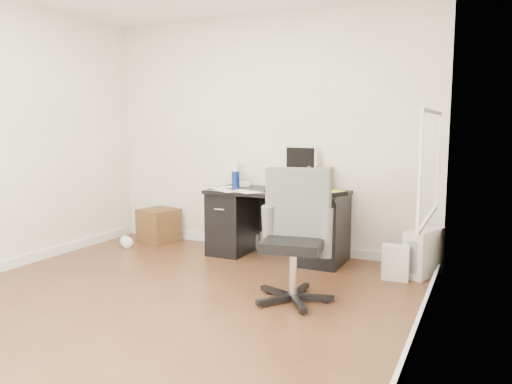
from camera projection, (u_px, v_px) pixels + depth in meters
ground at (168, 300)px, 4.17m from camera, size 4.00×4.00×0.00m
room_shell at (168, 99)px, 3.97m from camera, size 4.02×4.02×2.71m
desk at (277, 222)px, 5.48m from camera, size 1.50×0.70×0.75m
loose_papers at (259, 190)px, 5.47m from camera, size 1.10×0.60×0.00m
lcd_monitor at (301, 167)px, 5.52m from camera, size 0.42×0.27×0.49m
keyboard at (284, 191)px, 5.27m from camera, size 0.41×0.15×0.02m
computer_mouse at (311, 190)px, 5.25m from camera, size 0.07×0.07×0.06m
travel_mug at (236, 180)px, 5.53m from camera, size 0.12×0.12×0.20m
white_binder at (235, 174)px, 5.85m from camera, size 0.21×0.26×0.28m
magazine_file at (327, 179)px, 5.42m from camera, size 0.12×0.22×0.25m
pen_cup at (309, 178)px, 5.45m from camera, size 0.14×0.14×0.26m
yellow_book at (333, 193)px, 5.03m from camera, size 0.28×0.30×0.04m
paper_remote at (282, 194)px, 5.09m from camera, size 0.27×0.23×0.02m
office_chair at (293, 237)px, 4.07m from camera, size 0.70×0.70×1.10m
pc_tower at (423, 253)px, 4.83m from camera, size 0.35×0.50×0.46m
shopping_bag at (396, 263)px, 4.70m from camera, size 0.26×0.19×0.34m
wicker_basket at (159, 225)px, 6.27m from camera, size 0.50×0.50×0.41m
desk_printer at (242, 242)px, 5.89m from camera, size 0.37×0.34×0.18m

